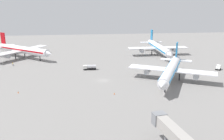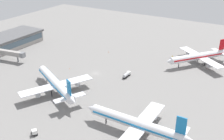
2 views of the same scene
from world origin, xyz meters
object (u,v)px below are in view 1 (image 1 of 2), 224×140
at_px(airplane_taxiing, 159,48).
at_px(baggage_tug, 218,67).
at_px(airplane_at_gate, 171,70).
at_px(fuel_truck, 90,67).
at_px(ground_crew_worker, 13,64).
at_px(safety_cone_mid_apron, 114,93).
at_px(safety_cone_near_gate, 18,92).
at_px(airplane_distant, 22,50).

bearing_deg(airplane_taxiing, baggage_tug, 30.64).
bearing_deg(baggage_tug, airplane_at_gate, 155.92).
height_order(fuel_truck, ground_crew_worker, fuel_truck).
xyz_separation_m(airplane_at_gate, ground_crew_worker, (-72.99, 34.18, -4.22)).
height_order(airplane_at_gate, safety_cone_mid_apron, airplane_at_gate).
bearing_deg(ground_crew_worker, airplane_taxiing, 11.03).
distance_m(airplane_at_gate, baggage_tug, 33.30).
bearing_deg(safety_cone_near_gate, ground_crew_worker, 106.70).
bearing_deg(safety_cone_mid_apron, fuel_truck, 103.35).
bearing_deg(airplane_at_gate, fuel_truck, -95.78).
relative_size(fuel_truck, safety_cone_near_gate, 10.50).
bearing_deg(fuel_truck, baggage_tug, 173.58).
relative_size(fuel_truck, baggage_tug, 1.68).
distance_m(airplane_taxiing, baggage_tug, 39.84).
bearing_deg(safety_cone_near_gate, airplane_taxiing, 38.46).
relative_size(airplane_taxiing, airplane_distant, 1.18).
xyz_separation_m(fuel_truck, ground_crew_worker, (-39.56, 12.37, -0.54)).
height_order(baggage_tug, safety_cone_mid_apron, baggage_tug).
xyz_separation_m(airplane_at_gate, safety_cone_mid_apron, (-25.38, -12.10, -4.77)).
bearing_deg(airplane_at_gate, ground_crew_worker, -87.76).
bearing_deg(safety_cone_mid_apron, baggage_tug, 26.03).
xyz_separation_m(airplane_taxiing, baggage_tug, (20.22, -34.11, -3.89)).
bearing_deg(airplane_distant, airplane_taxiing, 36.06).
xyz_separation_m(airplane_distant, safety_cone_mid_apron, (46.15, -63.22, -4.76)).
bearing_deg(safety_cone_mid_apron, ground_crew_worker, 135.81).
relative_size(airplane_at_gate, fuel_truck, 6.71).
bearing_deg(fuel_truck, airplane_at_gate, 146.84).
height_order(airplane_at_gate, ground_crew_worker, airplane_at_gate).
height_order(safety_cone_near_gate, safety_cone_mid_apron, same).
distance_m(airplane_at_gate, safety_cone_near_gate, 61.26).
bearing_deg(airplane_at_gate, safety_cone_mid_apron, -37.17).
xyz_separation_m(airplane_taxiing, airplane_distant, (-80.91, 2.26, 0.01)).
distance_m(airplane_taxiing, fuel_truck, 50.77).
bearing_deg(airplane_distant, ground_crew_worker, -57.26).
bearing_deg(ground_crew_worker, airplane_at_gate, -24.17).
height_order(airplane_distant, safety_cone_mid_apron, airplane_distant).
bearing_deg(safety_cone_mid_apron, safety_cone_near_gate, 171.46).
relative_size(airplane_distant, safety_cone_mid_apron, 64.24).
bearing_deg(airplane_taxiing, fuel_truck, -57.73).
height_order(airplane_taxiing, fuel_truck, airplane_taxiing).
bearing_deg(baggage_tug, fuel_truck, 123.04).
distance_m(airplane_distant, fuel_truck, 48.22).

